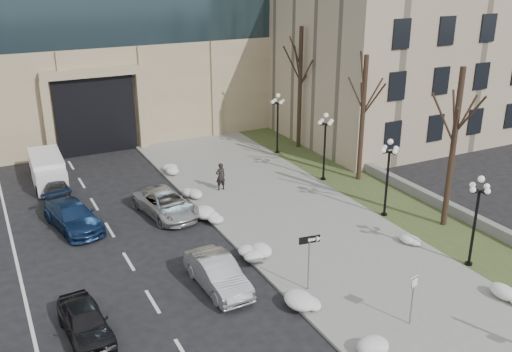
{
  "coord_description": "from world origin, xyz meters",
  "views": [
    {
      "loc": [
        -12.13,
        -11.25,
        14.1
      ],
      "look_at": [
        0.46,
        13.65,
        3.5
      ],
      "focal_mm": 40.0,
      "sensor_mm": 36.0,
      "label": 1
    }
  ],
  "objects_px": {
    "car_b": "(218,274)",
    "one_way_sign": "(313,246)",
    "car_e": "(58,194)",
    "lamppost_d": "(278,115)",
    "keep_sign": "(413,290)",
    "box_truck": "(48,170)",
    "lamppost_b": "(388,167)",
    "car_a": "(85,321)",
    "car_c": "(73,216)",
    "car_d": "(166,204)",
    "lamppost_a": "(477,209)",
    "lamppost_c": "(325,138)",
    "pedestrian": "(221,176)"
  },
  "relations": [
    {
      "from": "car_c",
      "to": "pedestrian",
      "type": "distance_m",
      "value": 9.61
    },
    {
      "from": "car_b",
      "to": "keep_sign",
      "type": "height_order",
      "value": "keep_sign"
    },
    {
      "from": "lamppost_a",
      "to": "lamppost_b",
      "type": "distance_m",
      "value": 6.5
    },
    {
      "from": "car_a",
      "to": "box_truck",
      "type": "xyz_separation_m",
      "value": [
        1.16,
        18.24,
        0.19
      ]
    },
    {
      "from": "car_c",
      "to": "box_truck",
      "type": "relative_size",
      "value": 0.88
    },
    {
      "from": "car_a",
      "to": "car_d",
      "type": "height_order",
      "value": "car_d"
    },
    {
      "from": "lamppost_b",
      "to": "car_c",
      "type": "bearing_deg",
      "value": 158.05
    },
    {
      "from": "pedestrian",
      "to": "lamppost_c",
      "type": "relative_size",
      "value": 0.38
    },
    {
      "from": "box_truck",
      "to": "car_b",
      "type": "bearing_deg",
      "value": -72.37
    },
    {
      "from": "car_b",
      "to": "pedestrian",
      "type": "xyz_separation_m",
      "value": [
        4.78,
        10.66,
        0.29
      ]
    },
    {
      "from": "car_c",
      "to": "keep_sign",
      "type": "height_order",
      "value": "keep_sign"
    },
    {
      "from": "car_b",
      "to": "one_way_sign",
      "type": "bearing_deg",
      "value": -33.09
    },
    {
      "from": "lamppost_b",
      "to": "lamppost_c",
      "type": "height_order",
      "value": "same"
    },
    {
      "from": "one_way_sign",
      "to": "keep_sign",
      "type": "distance_m",
      "value": 4.67
    },
    {
      "from": "pedestrian",
      "to": "lamppost_a",
      "type": "xyz_separation_m",
      "value": [
        6.99,
        -14.41,
        2.04
      ]
    },
    {
      "from": "car_e",
      "to": "lamppost_b",
      "type": "distance_m",
      "value": 19.89
    },
    {
      "from": "lamppost_b",
      "to": "lamppost_d",
      "type": "distance_m",
      "value": 13.0
    },
    {
      "from": "lamppost_d",
      "to": "lamppost_a",
      "type": "bearing_deg",
      "value": -90.0
    },
    {
      "from": "car_d",
      "to": "box_truck",
      "type": "height_order",
      "value": "box_truck"
    },
    {
      "from": "box_truck",
      "to": "lamppost_b",
      "type": "xyz_separation_m",
      "value": [
        16.72,
        -14.57,
        2.2
      ]
    },
    {
      "from": "car_a",
      "to": "car_c",
      "type": "xyz_separation_m",
      "value": [
        1.37,
        10.32,
        0.05
      ]
    },
    {
      "from": "keep_sign",
      "to": "lamppost_d",
      "type": "bearing_deg",
      "value": 61.74
    },
    {
      "from": "car_a",
      "to": "lamppost_d",
      "type": "bearing_deg",
      "value": 39.1
    },
    {
      "from": "one_way_sign",
      "to": "lamppost_a",
      "type": "distance_m",
      "value": 8.28
    },
    {
      "from": "pedestrian",
      "to": "one_way_sign",
      "type": "distance_m",
      "value": 12.94
    },
    {
      "from": "one_way_sign",
      "to": "pedestrian",
      "type": "bearing_deg",
      "value": 92.94
    },
    {
      "from": "box_truck",
      "to": "one_way_sign",
      "type": "bearing_deg",
      "value": -64.44
    },
    {
      "from": "keep_sign",
      "to": "lamppost_d",
      "type": "distance_m",
      "value": 22.83
    },
    {
      "from": "box_truck",
      "to": "keep_sign",
      "type": "xyz_separation_m",
      "value": [
        10.82,
        -23.58,
        0.83
      ]
    },
    {
      "from": "car_d",
      "to": "lamppost_d",
      "type": "bearing_deg",
      "value": 22.48
    },
    {
      "from": "car_d",
      "to": "lamppost_c",
      "type": "bearing_deg",
      "value": -6.69
    },
    {
      "from": "pedestrian",
      "to": "lamppost_d",
      "type": "xyz_separation_m",
      "value": [
        6.99,
        5.09,
        2.04
      ]
    },
    {
      "from": "car_a",
      "to": "keep_sign",
      "type": "height_order",
      "value": "keep_sign"
    },
    {
      "from": "pedestrian",
      "to": "lamppost_c",
      "type": "height_order",
      "value": "lamppost_c"
    },
    {
      "from": "car_a",
      "to": "car_b",
      "type": "height_order",
      "value": "car_b"
    },
    {
      "from": "lamppost_a",
      "to": "pedestrian",
      "type": "bearing_deg",
      "value": 115.88
    },
    {
      "from": "box_truck",
      "to": "lamppost_c",
      "type": "distance_m",
      "value": 18.7
    },
    {
      "from": "car_d",
      "to": "lamppost_d",
      "type": "height_order",
      "value": "lamppost_d"
    },
    {
      "from": "car_a",
      "to": "lamppost_d",
      "type": "relative_size",
      "value": 0.84
    },
    {
      "from": "car_d",
      "to": "car_b",
      "type": "bearing_deg",
      "value": -102.15
    },
    {
      "from": "car_c",
      "to": "one_way_sign",
      "type": "height_order",
      "value": "one_way_sign"
    },
    {
      "from": "lamppost_c",
      "to": "lamppost_d",
      "type": "xyz_separation_m",
      "value": [
        0.0,
        6.5,
        0.0
      ]
    },
    {
      "from": "car_e",
      "to": "lamppost_d",
      "type": "bearing_deg",
      "value": 14.09
    },
    {
      "from": "pedestrian",
      "to": "car_c",
      "type": "bearing_deg",
      "value": 5.86
    },
    {
      "from": "car_d",
      "to": "car_e",
      "type": "distance_m",
      "value": 7.02
    },
    {
      "from": "lamppost_b",
      "to": "car_e",
      "type": "bearing_deg",
      "value": 148.05
    },
    {
      "from": "lamppost_b",
      "to": "car_b",
      "type": "bearing_deg",
      "value": -166.84
    },
    {
      "from": "car_c",
      "to": "car_d",
      "type": "relative_size",
      "value": 0.99
    },
    {
      "from": "car_a",
      "to": "keep_sign",
      "type": "relative_size",
      "value": 1.72
    },
    {
      "from": "lamppost_c",
      "to": "lamppost_d",
      "type": "bearing_deg",
      "value": 90.0
    }
  ]
}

